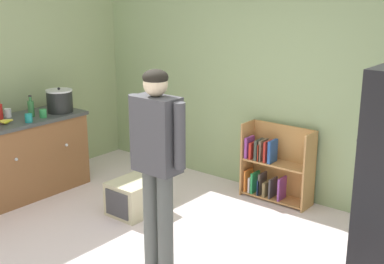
% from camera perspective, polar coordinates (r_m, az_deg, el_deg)
% --- Properties ---
extents(back_wall, '(5.20, 0.06, 2.70)m').
position_cam_1_polar(back_wall, '(5.75, 9.62, 6.05)').
color(back_wall, '#99B27D').
rests_on(back_wall, ground).
extents(left_side_wall, '(0.06, 2.99, 2.70)m').
position_cam_1_polar(left_side_wall, '(6.46, -18.64, 6.50)').
color(left_side_wall, '#9BAE7B').
rests_on(left_side_wall, ground).
extents(kitchen_counter, '(0.65, 2.01, 0.90)m').
position_cam_1_polar(kitchen_counter, '(5.98, -20.66, -3.25)').
color(kitchen_counter, brown).
rests_on(kitchen_counter, ground).
extents(bookshelf, '(0.80, 0.28, 0.85)m').
position_cam_1_polar(bookshelf, '(5.78, 9.16, -3.88)').
color(bookshelf, tan).
rests_on(bookshelf, ground).
extents(standing_person, '(0.57, 0.22, 1.71)m').
position_cam_1_polar(standing_person, '(4.05, -3.96, -2.55)').
color(standing_person, '#505552').
rests_on(standing_person, ground).
extents(pet_carrier, '(0.42, 0.55, 0.36)m').
position_cam_1_polar(pet_carrier, '(5.45, -6.34, -7.18)').
color(pet_carrier, beige).
rests_on(pet_carrier, ground).
extents(crock_pot, '(0.30, 0.30, 0.29)m').
position_cam_1_polar(crock_pot, '(6.16, -14.64, 3.41)').
color(crock_pot, black).
rests_on(crock_pot, kitchen_counter).
extents(banana_bunch, '(0.15, 0.16, 0.04)m').
position_cam_1_polar(banana_bunch, '(5.81, -20.09, 1.15)').
color(banana_bunch, yellow).
rests_on(banana_bunch, kitchen_counter).
extents(green_glass_bottle, '(0.07, 0.07, 0.25)m').
position_cam_1_polar(green_glass_bottle, '(6.03, -17.63, 2.58)').
color(green_glass_bottle, '#33753D').
rests_on(green_glass_bottle, kitchen_counter).
extents(white_cup, '(0.08, 0.08, 0.09)m').
position_cam_1_polar(white_cup, '(6.11, -19.99, 2.03)').
color(white_cup, white).
rests_on(white_cup, kitchen_counter).
extents(green_cup, '(0.08, 0.08, 0.09)m').
position_cam_1_polar(green_cup, '(5.96, -16.38, 2.01)').
color(green_cup, green).
rests_on(green_cup, kitchen_counter).
extents(teal_cup, '(0.08, 0.08, 0.09)m').
position_cam_1_polar(teal_cup, '(5.79, -17.87, 1.50)').
color(teal_cup, teal).
rests_on(teal_cup, kitchen_counter).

